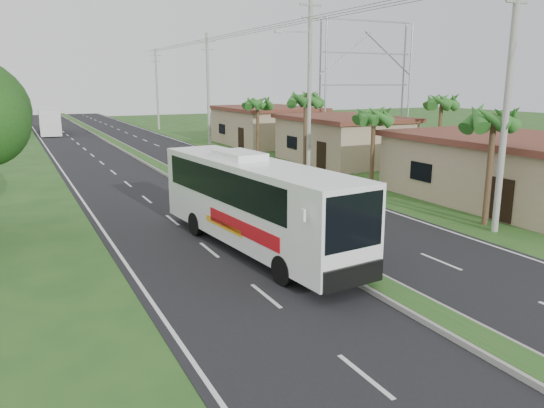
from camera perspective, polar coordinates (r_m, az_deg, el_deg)
name	(u,v)px	position (r m, az deg, el deg)	size (l,w,h in m)	color
ground	(361,278)	(17.95, 9.53, -7.83)	(180.00, 180.00, 0.00)	#234C1B
road_asphalt	(182,180)	(35.52, -9.71, 2.59)	(14.00, 160.00, 0.02)	black
median_strip	(181,178)	(35.50, -9.71, 2.74)	(1.20, 160.00, 0.18)	gray
lane_edge_left	(74,189)	(34.24, -20.49, 1.54)	(0.12, 160.00, 0.01)	silver
lane_edge_right	(272,172)	(37.96, 0.02, 3.43)	(0.12, 160.00, 0.01)	silver
shop_near	(510,168)	(31.26, 24.21, 3.50)	(8.60, 12.60, 3.52)	tan
shop_mid	(343,139)	(43.08, 7.60, 6.96)	(7.60, 10.60, 3.67)	tan
shop_far	(266,125)	(55.18, -0.63, 8.46)	(8.60, 11.60, 3.82)	tan
palm_verge_a	(494,119)	(25.22, 22.78, 8.41)	(2.40, 2.40, 5.45)	#473321
palm_verge_b	(374,116)	(32.10, 10.92, 9.27)	(2.40, 2.40, 5.05)	#473321
palm_verge_c	(306,99)	(37.56, 3.64, 11.16)	(2.40, 2.40, 5.85)	#473321
palm_verge_d	(258,103)	(45.79, -1.57, 10.80)	(2.40, 2.40, 5.25)	#473321
palm_behind_shop	(442,102)	(39.63, 17.79, 10.40)	(2.40, 2.40, 5.65)	#473321
utility_pole_a	(507,98)	(24.14, 23.99, 10.36)	(1.60, 0.28, 11.00)	gray
utility_pole_b	(309,83)	(36.51, 4.01, 12.88)	(3.20, 0.28, 12.00)	gray
utility_pole_c	(208,88)	(54.72, -6.89, 12.26)	(1.60, 0.28, 11.00)	gray
utility_pole_d	(157,89)	(73.85, -12.26, 12.04)	(1.60, 0.28, 10.50)	gray
billboard_lattice	(366,76)	(54.00, 10.13, 13.36)	(10.18, 1.18, 12.07)	gray
coach_bus_main	(254,198)	(20.05, -1.99, 0.61)	(3.51, 11.58, 3.69)	white
coach_bus_far	(49,120)	(71.61, -22.85, 8.35)	(2.76, 10.59, 3.06)	silver
motorcyclist	(225,210)	(22.78, -5.13, -0.68)	(1.67, 0.81, 2.46)	black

